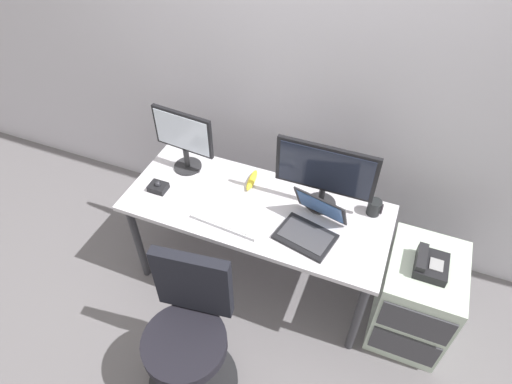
{
  "coord_description": "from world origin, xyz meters",
  "views": [
    {
      "loc": [
        0.67,
        -1.65,
        2.6
      ],
      "look_at": [
        0.0,
        0.0,
        0.84
      ],
      "focal_mm": 30.58,
      "sensor_mm": 36.0,
      "label": 1
    }
  ],
  "objects": [
    {
      "name": "monitor_side",
      "position": [
        -0.54,
        0.16,
        0.97
      ],
      "size": [
        0.41,
        0.18,
        0.42
      ],
      "color": "#262628",
      "rests_on": "desk"
    },
    {
      "name": "desk_phone",
      "position": [
        1.02,
        -0.01,
        0.68
      ],
      "size": [
        0.17,
        0.2,
        0.09
      ],
      "color": "black",
      "rests_on": "file_cabinet"
    },
    {
      "name": "back_wall",
      "position": [
        0.0,
        0.68,
        1.4
      ],
      "size": [
        6.0,
        0.1,
        2.8
      ],
      "primitive_type": "cube",
      "color": "#BCB9C4",
      "rests_on": "ground"
    },
    {
      "name": "trackball_mouse",
      "position": [
        -0.61,
        -0.09,
        0.74
      ],
      "size": [
        0.11,
        0.09,
        0.07
      ],
      "color": "black",
      "rests_on": "desk"
    },
    {
      "name": "coffee_mug",
      "position": [
        0.66,
        0.21,
        0.77
      ],
      "size": [
        0.09,
        0.08,
        0.1
      ],
      "color": "black",
      "rests_on": "desk"
    },
    {
      "name": "banana",
      "position": [
        -0.1,
        0.18,
        0.74
      ],
      "size": [
        0.06,
        0.19,
        0.04
      ],
      "primitive_type": "ellipsoid",
      "rotation": [
        0.0,
        0.0,
        1.66
      ],
      "color": "yellow",
      "rests_on": "desk"
    },
    {
      "name": "ground_plane",
      "position": [
        0.0,
        0.0,
        0.0
      ],
      "size": [
        8.0,
        8.0,
        0.0
      ],
      "primitive_type": "plane",
      "color": "slate"
    },
    {
      "name": "desk",
      "position": [
        0.0,
        0.0,
        0.64
      ],
      "size": [
        1.58,
        0.65,
        0.72
      ],
      "color": "silver",
      "rests_on": "ground"
    },
    {
      "name": "office_chair",
      "position": [
        -0.07,
        -0.77,
        0.44
      ],
      "size": [
        0.52,
        0.52,
        0.95
      ],
      "color": "black",
      "rests_on": "ground"
    },
    {
      "name": "monitor_main",
      "position": [
        0.35,
        0.16,
        0.97
      ],
      "size": [
        0.57,
        0.18,
        0.43
      ],
      "color": "#262628",
      "rests_on": "desk"
    },
    {
      "name": "file_cabinet",
      "position": [
        1.02,
        0.01,
        0.32
      ],
      "size": [
        0.42,
        0.53,
        0.64
      ],
      "color": "#B7C7B5",
      "rests_on": "ground"
    },
    {
      "name": "keyboard",
      "position": [
        -0.11,
        -0.17,
        0.73
      ],
      "size": [
        0.42,
        0.17,
        0.03
      ],
      "color": "silver",
      "rests_on": "desk"
    },
    {
      "name": "laptop",
      "position": [
        0.36,
        -0.07,
        0.77
      ],
      "size": [
        0.37,
        0.37,
        0.22
      ],
      "color": "black",
      "rests_on": "desk"
    }
  ]
}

